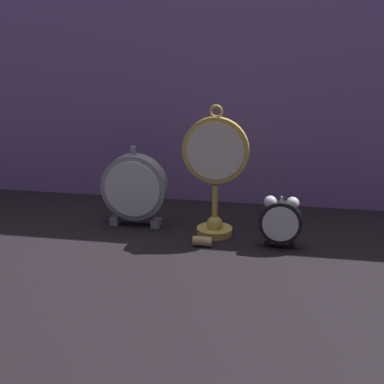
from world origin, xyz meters
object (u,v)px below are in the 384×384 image
(alarm_clock_twin_bell, at_px, (281,219))
(wine_cork, at_px, (202,241))
(pocket_watch_on_stand, at_px, (215,172))
(mantel_clock_silver, at_px, (134,188))

(alarm_clock_twin_bell, bearing_deg, wine_cork, -171.83)
(pocket_watch_on_stand, relative_size, mantel_clock_silver, 1.54)
(alarm_clock_twin_bell, bearing_deg, mantel_clock_silver, 167.99)
(mantel_clock_silver, xyz_separation_m, wine_cork, (0.18, -0.10, -0.08))
(alarm_clock_twin_bell, xyz_separation_m, wine_cork, (-0.17, -0.02, -0.05))
(wine_cork, bearing_deg, alarm_clock_twin_bell, 8.17)
(alarm_clock_twin_bell, distance_m, mantel_clock_silver, 0.36)
(pocket_watch_on_stand, height_order, alarm_clock_twin_bell, pocket_watch_on_stand)
(mantel_clock_silver, distance_m, wine_cork, 0.22)
(mantel_clock_silver, bearing_deg, wine_cork, -28.45)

